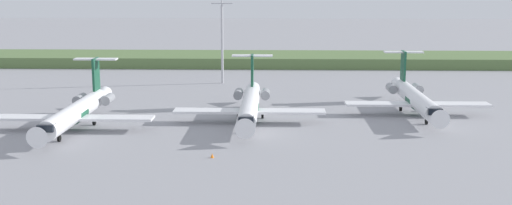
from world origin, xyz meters
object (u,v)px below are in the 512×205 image
antenna_mast (222,33)px  safety_cone_front_marker (212,156)px  regional_jet_nearest (77,111)px  regional_jet_third (415,98)px  regional_jet_second (250,105)px

antenna_mast → safety_cone_front_marker: bearing=-86.5°
regional_jet_nearest → regional_jet_third: bearing=12.9°
regional_jet_second → regional_jet_third: bearing=13.4°
regional_jet_third → antenna_mast: 45.65m
antenna_mast → safety_cone_front_marker: 57.70m
safety_cone_front_marker → regional_jet_third: bearing=41.7°
regional_jet_second → safety_cone_front_marker: regional_jet_second is taller
regional_jet_second → regional_jet_third: (26.49, 6.32, 0.00)m
regional_jet_second → antenna_mast: size_ratio=1.22×
regional_jet_nearest → antenna_mast: size_ratio=1.22×
regional_jet_third → safety_cone_front_marker: bearing=-138.3°
regional_jet_nearest → regional_jet_second: bearing=12.4°
antenna_mast → safety_cone_front_marker: (3.44, -56.68, -10.23)m
regional_jet_nearest → antenna_mast: antenna_mast is taller
safety_cone_front_marker → regional_jet_nearest: bearing=144.5°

